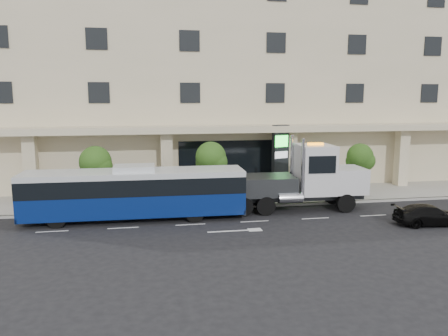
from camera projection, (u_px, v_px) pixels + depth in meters
The scene contains 11 objects.
ground at pixel (249, 215), 28.63m from camera, with size 120.00×120.00×0.00m, color black.
sidewalk at pixel (234, 197), 33.48m from camera, with size 120.00×6.00×0.15m, color gray.
curb at pixel (242, 207), 30.56m from camera, with size 120.00×0.30×0.15m, color gray.
convention_center at pixel (213, 73), 42.03m from camera, with size 60.00×17.60×20.00m.
tree_left at pixel (96, 164), 29.92m from camera, with size 2.27×2.20×4.22m.
tree_mid at pixel (211, 159), 31.26m from camera, with size 2.28×2.20×4.38m.
tree_right at pixel (360, 159), 33.26m from camera, with size 2.10×2.00×4.04m.
city_bus at pixel (135, 192), 27.37m from camera, with size 13.72×3.13×3.46m.
tow_truck at pixel (300, 180), 29.82m from camera, with size 11.07×3.08×5.03m.
black_sedan at pixel (430, 215), 26.36m from camera, with size 1.73×4.27×1.24m, color black.
signage_pylon at pixel (280, 158), 34.53m from camera, with size 1.41×0.86×5.36m.
Camera 1 is at (-6.42, -27.06, 7.62)m, focal length 35.00 mm.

